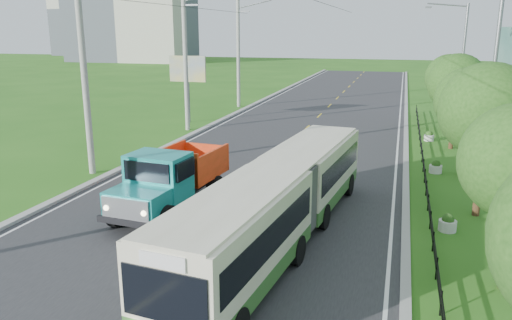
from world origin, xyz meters
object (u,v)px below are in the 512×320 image
at_px(streetlight_mid, 489,78).
at_px(billboard_left, 188,73).
at_px(tree_fifth, 457,86).
at_px(planter_mid, 436,167).
at_px(tree_fourth, 469,104).
at_px(tree_third, 488,115).
at_px(streetlight_far, 460,61).
at_px(billboard_right, 505,62).
at_px(pole_far, 239,53).
at_px(pole_near, 85,73).
at_px(bus, 280,197).
at_px(planter_far, 429,137).
at_px(dump_truck, 170,176).
at_px(pole_mid, 186,59).
at_px(planter_near, 448,223).
at_px(tree_back, 449,80).

bearing_deg(streetlight_mid, billboard_left, 153.60).
distance_m(tree_fifth, planter_mid, 7.21).
xyz_separation_m(tree_fourth, billboard_left, (-19.36, 9.86, 0.28)).
relative_size(tree_third, streetlight_far, 0.66).
bearing_deg(billboard_right, streetlight_far, 101.71).
bearing_deg(tree_fifth, tree_third, -90.00).
bearing_deg(tree_third, pole_far, 126.09).
xyz_separation_m(pole_near, bus, (11.25, -5.75, -3.44)).
height_order(planter_mid, billboard_right, billboard_right).
bearing_deg(pole_near, billboard_right, 28.14).
xyz_separation_m(planter_mid, billboard_right, (3.70, 6.00, 5.06)).
distance_m(planter_far, billboard_left, 18.56).
distance_m(tree_third, planter_far, 14.40).
xyz_separation_m(tree_fifth, bus, (-6.87, -16.90, -2.20)).
distance_m(tree_fourth, streetlight_mid, 1.54).
xyz_separation_m(tree_third, streetlight_far, (0.79, 19.86, 0.92)).
height_order(tree_fifth, dump_truck, tree_fifth).
relative_size(pole_mid, bus, 0.69).
xyz_separation_m(tree_third, planter_near, (-1.26, -2.14, -3.70)).
relative_size(pole_near, planter_far, 14.93).
height_order(tree_back, dump_truck, tree_back).
bearing_deg(pole_far, dump_truck, -77.28).
height_order(streetlight_far, dump_truck, streetlight_far).
distance_m(pole_mid, planter_near, 23.08).
relative_size(planter_near, billboard_right, 0.09).
bearing_deg(dump_truck, pole_mid, 116.30).
height_order(tree_fifth, billboard_left, tree_fifth).
xyz_separation_m(tree_fourth, dump_truck, (-11.81, -9.10, -2.12)).
height_order(planter_mid, billboard_left, billboard_left).
height_order(tree_fifth, planter_mid, tree_fifth).
bearing_deg(streetlight_mid, planter_far, 104.32).
relative_size(pole_mid, streetlight_far, 1.10).
relative_size(tree_third, tree_back, 1.09).
relative_size(planter_near, planter_far, 1.00).
height_order(streetlight_mid, planter_mid, streetlight_mid).
xyz_separation_m(tree_back, planter_near, (-1.26, -20.14, -3.37)).
xyz_separation_m(tree_fifth, tree_back, (-0.00, 6.00, -0.20)).
bearing_deg(streetlight_far, streetlight_mid, -90.00).
xyz_separation_m(pole_mid, tree_third, (18.12, -12.86, -1.11)).
bearing_deg(tree_fourth, tree_fifth, 90.00).
height_order(streetlight_mid, planter_far, streetlight_mid).
bearing_deg(bus, tree_fourth, 64.11).
bearing_deg(pole_mid, pole_far, 90.00).
distance_m(tree_fifth, streetlight_far, 7.97).
xyz_separation_m(pole_far, dump_truck, (6.31, -27.95, -3.63)).
bearing_deg(dump_truck, planter_far, 62.82).
bearing_deg(planter_near, dump_truck, -174.83).
bearing_deg(tree_fifth, pole_mid, 177.29).
xyz_separation_m(pole_far, tree_third, (18.12, -24.86, -1.11)).
xyz_separation_m(tree_third, tree_back, (-0.00, 18.00, -0.33)).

